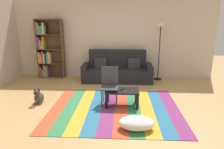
{
  "coord_description": "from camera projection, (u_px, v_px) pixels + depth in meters",
  "views": [
    {
      "loc": [
        0.29,
        -4.5,
        2.01
      ],
      "look_at": [
        0.04,
        0.4,
        0.65
      ],
      "focal_mm": 32.58,
      "sensor_mm": 36.0,
      "label": 1
    }
  ],
  "objects": [
    {
      "name": "ground_plane",
      "position": [
        110.0,
        105.0,
        4.88
      ],
      "size": [
        14.0,
        14.0,
        0.0
      ],
      "primitive_type": "plane",
      "color": "tan"
    },
    {
      "name": "back_wall",
      "position": [
        114.0,
        38.0,
        6.97
      ],
      "size": [
        6.8,
        0.1,
        2.7
      ],
      "primitive_type": "cube",
      "color": "beige",
      "rests_on": "ground_plane"
    },
    {
      "name": "rug",
      "position": [
        115.0,
        108.0,
        4.68
      ],
      "size": [
        2.93,
        2.44,
        0.01
      ],
      "color": "#C64C2D",
      "rests_on": "ground_plane"
    },
    {
      "name": "couch",
      "position": [
        117.0,
        71.0,
        6.73
      ],
      "size": [
        2.26,
        0.8,
        1.0
      ],
      "color": "black",
      "rests_on": "ground_plane"
    },
    {
      "name": "bookshelf",
      "position": [
        47.0,
        50.0,
        6.96
      ],
      "size": [
        0.9,
        0.28,
        1.99
      ],
      "color": "brown",
      "rests_on": "ground_plane"
    },
    {
      "name": "coffee_table",
      "position": [
        122.0,
        93.0,
        4.76
      ],
      "size": [
        0.78,
        0.47,
        0.38
      ],
      "color": "black",
      "rests_on": "rug"
    },
    {
      "name": "pouf",
      "position": [
        137.0,
        123.0,
        3.78
      ],
      "size": [
        0.67,
        0.44,
        0.23
      ],
      "primitive_type": "ellipsoid",
      "color": "white",
      "rests_on": "rug"
    },
    {
      "name": "dog",
      "position": [
        39.0,
        97.0,
        4.95
      ],
      "size": [
        0.22,
        0.35,
        0.4
      ],
      "color": "#473D33",
      "rests_on": "ground_plane"
    },
    {
      "name": "standing_lamp",
      "position": [
        160.0,
        32.0,
        6.5
      ],
      "size": [
        0.32,
        0.32,
        1.91
      ],
      "color": "black",
      "rests_on": "ground_plane"
    },
    {
      "name": "tv_remote",
      "position": [
        122.0,
        89.0,
        4.78
      ],
      "size": [
        0.09,
        0.16,
        0.02
      ],
      "primitive_type": "cube",
      "rotation": [
        0.0,
        0.0,
        -0.37
      ],
      "color": "black",
      "rests_on": "coffee_table"
    },
    {
      "name": "folding_chair",
      "position": [
        110.0,
        83.0,
        4.82
      ],
      "size": [
        0.4,
        0.4,
        0.9
      ],
      "rotation": [
        0.0,
        0.0,
        -0.18
      ],
      "color": "#38383D",
      "rests_on": "ground_plane"
    }
  ]
}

